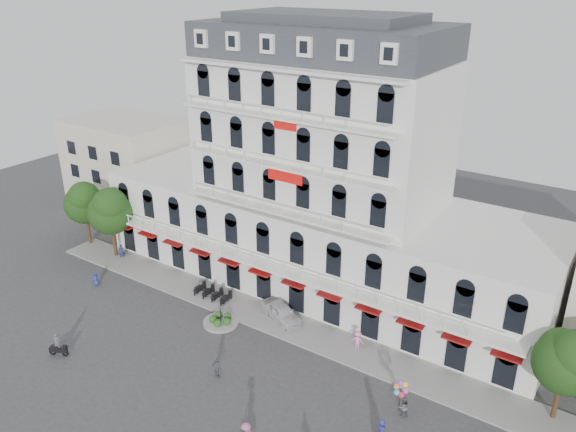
% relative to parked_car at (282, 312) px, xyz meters
% --- Properties ---
extents(ground, '(120.00, 120.00, 0.00)m').
position_rel_parked_car_xyz_m(ground, '(-1.19, -9.50, -0.80)').
color(ground, '#38383A').
rests_on(ground, ground).
extents(sidewalk, '(53.00, 4.00, 0.16)m').
position_rel_parked_car_xyz_m(sidewalk, '(-1.19, -0.50, -0.72)').
color(sidewalk, gray).
rests_on(sidewalk, ground).
extents(main_building, '(45.00, 15.00, 25.80)m').
position_rel_parked_car_xyz_m(main_building, '(-1.19, 8.50, 9.16)').
color(main_building, silver).
rests_on(main_building, ground).
extents(flank_building_west, '(14.00, 10.00, 12.00)m').
position_rel_parked_car_xyz_m(flank_building_west, '(-31.19, 10.50, 5.20)').
color(flank_building_west, beige).
rests_on(flank_building_west, ground).
extents(traffic_island, '(3.20, 3.20, 1.60)m').
position_rel_parked_car_xyz_m(traffic_island, '(-4.19, -3.50, -0.54)').
color(traffic_island, gray).
rests_on(traffic_island, ground).
extents(parked_scooter_row, '(4.40, 1.80, 1.10)m').
position_rel_parked_car_xyz_m(parked_scooter_row, '(-7.54, -0.70, -0.80)').
color(parked_scooter_row, black).
rests_on(parked_scooter_row, ground).
extents(tree_west_outer, '(4.50, 4.48, 7.76)m').
position_rel_parked_car_xyz_m(tree_west_outer, '(-27.14, 0.48, 4.55)').
color(tree_west_outer, '#382314').
rests_on(tree_west_outer, ground).
extents(tree_west_inner, '(4.76, 4.76, 8.25)m').
position_rel_parked_car_xyz_m(tree_west_inner, '(-22.14, -0.02, 4.89)').
color(tree_west_inner, '#382314').
rests_on(tree_west_inner, ground).
extents(tree_east_inner, '(4.40, 4.37, 7.57)m').
position_rel_parked_car_xyz_m(tree_east_inner, '(22.86, 0.48, 4.42)').
color(tree_east_inner, '#382314').
rests_on(tree_east_inner, ground).
extents(parked_car, '(5.04, 3.49, 1.59)m').
position_rel_parked_car_xyz_m(parked_car, '(0.00, 0.00, 0.00)').
color(parked_car, silver).
rests_on(parked_car, ground).
extents(rider_west, '(1.59, 0.96, 2.13)m').
position_rel_parked_car_xyz_m(rider_west, '(-12.29, -14.41, 0.16)').
color(rider_west, black).
rests_on(rider_west, ground).
extents(rider_east, '(0.80, 1.65, 2.10)m').
position_rel_parked_car_xyz_m(rider_east, '(13.72, -8.40, 0.24)').
color(rider_east, maroon).
rests_on(rider_east, ground).
extents(pedestrian_left, '(0.87, 0.77, 1.49)m').
position_rel_parked_car_xyz_m(pedestrian_left, '(-18.91, -5.31, -0.05)').
color(pedestrian_left, navy).
rests_on(pedestrian_left, ground).
extents(pedestrian_mid, '(1.09, 0.61, 1.75)m').
position_rel_parked_car_xyz_m(pedestrian_mid, '(0.28, -9.28, 0.08)').
color(pedestrian_mid, slate).
rests_on(pedestrian_mid, ground).
extents(pedestrian_right, '(1.19, 0.81, 1.71)m').
position_rel_parked_car_xyz_m(pedestrian_right, '(7.67, 0.00, 0.06)').
color(pedestrian_right, '#F883CE').
rests_on(pedestrian_right, ground).
extents(pedestrian_far, '(0.68, 0.74, 1.71)m').
position_rel_parked_car_xyz_m(pedestrian_far, '(-21.19, 0.00, 0.06)').
color(pedestrian_far, navy).
rests_on(pedestrian_far, ground).
extents(balloon_vendor, '(1.46, 1.33, 2.45)m').
position_rel_parked_car_xyz_m(balloon_vendor, '(13.76, -5.02, 0.48)').
color(balloon_vendor, '#5C5D64').
rests_on(balloon_vendor, ground).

